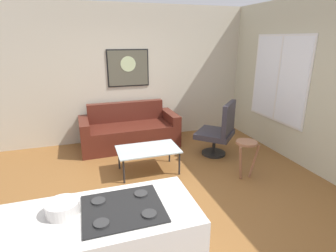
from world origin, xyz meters
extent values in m
cube|color=brown|center=(0.00, 0.00, -0.02)|extent=(6.40, 6.40, 0.04)
cube|color=beige|center=(0.00, 2.42, 1.40)|extent=(6.40, 0.05, 2.80)
cube|color=beige|center=(2.62, 0.30, 1.40)|extent=(0.05, 6.40, 2.80)
cube|color=#501F16|center=(-0.09, 1.91, 0.23)|extent=(1.60, 0.87, 0.46)
cube|color=#501F16|center=(-0.09, 2.25, 0.66)|extent=(1.59, 0.20, 0.40)
cube|color=#501F16|center=(-0.97, 1.89, 0.32)|extent=(0.20, 0.84, 0.64)
cube|color=#501F16|center=(0.80, 1.93, 0.32)|extent=(0.20, 0.84, 0.64)
cube|color=silver|center=(0.00, 0.70, 0.40)|extent=(1.00, 0.61, 0.02)
cylinder|color=#232326|center=(-0.45, 0.45, 0.20)|extent=(0.03, 0.03, 0.39)
cylinder|color=#232326|center=(0.46, 0.45, 0.20)|extent=(0.03, 0.03, 0.39)
cylinder|color=#232326|center=(-0.45, 0.96, 0.20)|extent=(0.03, 0.03, 0.39)
cylinder|color=#232326|center=(0.46, 0.96, 0.20)|extent=(0.03, 0.03, 0.39)
cylinder|color=black|center=(1.37, 1.01, 0.02)|extent=(0.45, 0.45, 0.04)
cylinder|color=black|center=(1.37, 1.01, 0.23)|extent=(0.06, 0.06, 0.38)
cube|color=#2C2A34|center=(1.37, 1.01, 0.41)|extent=(0.90, 0.90, 0.10)
cube|color=#2C2A34|center=(1.55, 0.84, 0.75)|extent=(0.51, 0.52, 0.58)
cylinder|color=#925E42|center=(1.42, 0.05, 0.59)|extent=(0.33, 0.33, 0.03)
cylinder|color=#925E42|center=(1.42, 0.19, 0.29)|extent=(0.04, 0.13, 0.57)
cylinder|color=#925E42|center=(1.30, -0.02, 0.29)|extent=(0.13, 0.10, 0.57)
cylinder|color=#925E42|center=(1.54, -0.02, 0.29)|extent=(0.13, 0.10, 0.57)
cube|color=black|center=(-0.72, -1.49, 0.90)|extent=(0.60, 0.52, 0.01)
cylinder|color=#2D2D2D|center=(-0.89, -1.63, 0.91)|extent=(0.11, 0.11, 0.01)
cylinder|color=#2D2D2D|center=(-0.55, -1.63, 0.91)|extent=(0.11, 0.11, 0.01)
cylinder|color=#2D2D2D|center=(-0.89, -1.35, 0.91)|extent=(0.11, 0.11, 0.01)
cylinder|color=#2D2D2D|center=(-0.55, -1.35, 0.91)|extent=(0.11, 0.11, 0.01)
cylinder|color=silver|center=(-1.15, -1.41, 0.90)|extent=(0.13, 0.13, 0.01)
cylinder|color=silver|center=(-1.15, -1.41, 0.95)|extent=(0.24, 0.24, 0.10)
cube|color=black|center=(0.02, 2.39, 1.54)|extent=(0.86, 0.01, 0.76)
cube|color=#555242|center=(0.02, 2.38, 1.54)|extent=(0.81, 0.02, 0.71)
cylinder|color=#BCCE97|center=(0.02, 2.37, 1.63)|extent=(0.31, 0.01, 0.31)
cube|color=silver|center=(2.59, 0.90, 1.40)|extent=(0.02, 1.47, 1.60)
cube|color=white|center=(2.58, 0.90, 1.40)|extent=(0.01, 1.39, 1.52)
cube|color=silver|center=(2.58, 0.90, 1.40)|extent=(0.01, 0.04, 1.52)
camera|label=1|loc=(-0.93, -3.23, 2.13)|focal=28.58mm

